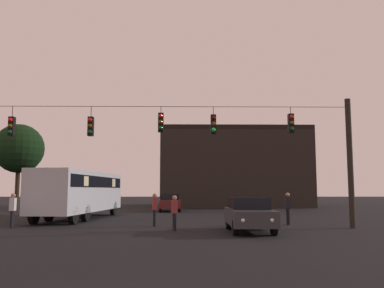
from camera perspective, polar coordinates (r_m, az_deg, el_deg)
The scene contains 11 objects.
ground_plane at distance 30.75m, azimuth -3.95°, elevation -9.85°, with size 168.00×168.00×0.00m, color black.
overhead_signal_span at distance 20.24m, azimuth -5.45°, elevation -0.70°, with size 19.81×0.44×6.41m.
city_bus at distance 27.61m, azimuth -15.22°, elevation -6.16°, with size 3.47×11.18×3.00m.
car_near_right at distance 18.67m, azimuth 7.94°, elevation -9.59°, with size 1.80×4.34×1.52m.
car_far_left at distance 36.03m, azimuth -3.15°, elevation -8.08°, with size 2.05×4.42×1.52m.
pedestrian_crossing_left at distance 22.12m, azimuth -23.70°, elevation -8.19°, with size 0.27×0.38×1.69m.
pedestrian_crossing_center at distance 22.79m, azimuth 13.21°, elevation -8.47°, with size 0.26×0.38×1.70m.
pedestrian_crossing_right at distance 21.30m, azimuth -5.22°, elevation -8.81°, with size 0.30×0.39×1.68m.
pedestrian_near_bus at distance 18.98m, azimuth -2.46°, elevation -9.28°, with size 0.31×0.40×1.60m.
corner_building at distance 48.55m, azimuth 5.54°, elevation -3.48°, with size 16.09×12.50×8.63m.
tree_left_silhouette at distance 39.26m, azimuth -22.95°, elevation -0.61°, with size 4.33×4.33×7.66m.
Camera 1 is at (1.64, -6.15, 1.85)m, focal length 38.30 mm.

